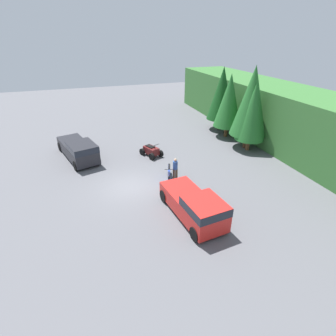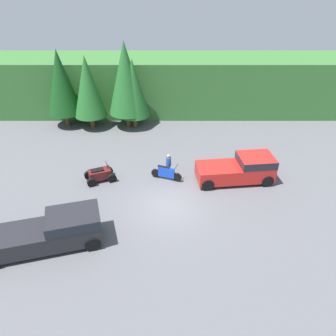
% 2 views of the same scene
% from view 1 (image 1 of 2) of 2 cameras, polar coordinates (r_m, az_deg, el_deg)
% --- Properties ---
extents(ground_plane, '(80.00, 80.00, 0.00)m').
position_cam_1_polar(ground_plane, '(18.91, -8.18, -4.01)').
color(ground_plane, '#5B5B60').
extents(hillside_backdrop, '(44.00, 6.00, 5.18)m').
position_cam_1_polar(hillside_backdrop, '(25.55, 29.48, 7.52)').
color(hillside_backdrop, '#387033').
rests_on(hillside_backdrop, ground_plane).
extents(tree_left, '(2.95, 2.95, 6.71)m').
position_cam_1_polar(tree_left, '(29.71, 11.65, 15.57)').
color(tree_left, brown).
rests_on(tree_left, ground_plane).
extents(tree_mid_left, '(2.79, 2.79, 6.34)m').
position_cam_1_polar(tree_mid_left, '(27.54, 13.16, 14.04)').
color(tree_mid_left, brown).
rests_on(tree_mid_left, ground_plane).
extents(tree_mid_right, '(3.27, 3.27, 7.42)m').
position_cam_1_polar(tree_mid_right, '(24.92, 17.70, 13.63)').
color(tree_mid_right, brown).
rests_on(tree_mid_right, ground_plane).
extents(tree_right, '(2.66, 2.66, 6.04)m').
position_cam_1_polar(tree_right, '(24.56, 17.93, 11.44)').
color(tree_right, brown).
rests_on(tree_right, ground_plane).
extents(pickup_truck_red, '(5.20, 2.58, 1.78)m').
position_cam_1_polar(pickup_truck_red, '(15.25, 6.03, -8.13)').
color(pickup_truck_red, red).
rests_on(pickup_truck_red, ground_plane).
extents(pickup_truck_second, '(6.15, 3.49, 1.78)m').
position_cam_1_polar(pickup_truck_second, '(23.58, -18.84, 3.91)').
color(pickup_truck_second, '#232328').
rests_on(pickup_truck_second, ground_plane).
extents(dirt_bike, '(2.06, 0.94, 1.19)m').
position_cam_1_polar(dirt_bike, '(19.43, 0.24, -1.14)').
color(dirt_bike, black).
rests_on(dirt_bike, ground_plane).
extents(quad_atv, '(2.27, 1.86, 1.18)m').
position_cam_1_polar(quad_atv, '(23.23, -3.67, 3.72)').
color(quad_atv, black).
rests_on(quad_atv, ground_plane).
extents(rider_person, '(0.42, 0.42, 1.69)m').
position_cam_1_polar(rider_person, '(19.23, 1.59, -0.02)').
color(rider_person, brown).
rests_on(rider_person, ground_plane).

